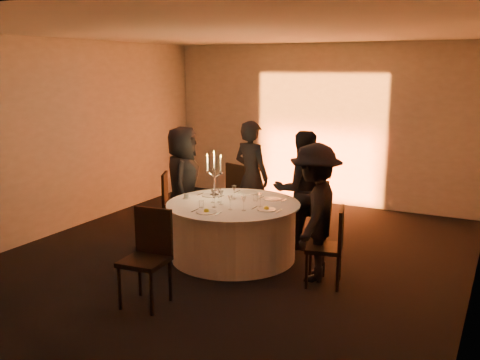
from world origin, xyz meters
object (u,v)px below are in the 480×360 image
at_px(banquet_table, 233,231).
at_px(chair_right, 331,242).
at_px(chair_front, 148,251).
at_px(coffee_cup, 187,196).
at_px(chair_back_left, 241,191).
at_px(chair_back_right, 313,207).
at_px(chair_left, 172,199).
at_px(guest_right, 315,212).
at_px(guest_back_right, 302,190).
at_px(guest_back_left, 251,176).
at_px(candelabra, 214,180).
at_px(guest_left, 183,182).

relative_size(banquet_table, chair_right, 1.88).
relative_size(chair_front, coffee_cup, 9.57).
xyz_separation_m(chair_back_left, chair_back_right, (1.33, -0.28, -0.05)).
distance_m(chair_left, coffee_cup, 1.05).
xyz_separation_m(chair_back_left, guest_right, (1.81, -1.58, 0.25)).
height_order(chair_front, guest_right, guest_right).
relative_size(banquet_table, chair_back_left, 1.73).
relative_size(banquet_table, guest_back_right, 1.06).
height_order(banquet_table, chair_front, chair_front).
bearing_deg(banquet_table, guest_back_left, 105.32).
bearing_deg(candelabra, banquet_table, -29.78).
relative_size(chair_front, guest_left, 0.62).
bearing_deg(banquet_table, chair_front, -95.50).
height_order(guest_left, candelabra, guest_left).
bearing_deg(chair_back_left, guest_back_right, 177.99).
height_order(guest_back_right, candelabra, guest_back_right).
xyz_separation_m(chair_back_right, guest_left, (-1.87, -0.59, 0.31)).
distance_m(chair_front, guest_back_right, 2.67).
bearing_deg(chair_back_left, guest_back_left, 173.05).
distance_m(guest_left, coffee_cup, 0.72).
height_order(chair_left, guest_back_left, guest_back_left).
distance_m(chair_left, chair_back_left, 1.13).
bearing_deg(guest_back_right, chair_left, -30.44).
bearing_deg(guest_left, chair_back_left, -55.83).
height_order(coffee_cup, candelabra, candelabra).
bearing_deg(chair_back_right, chair_left, -18.57).
distance_m(banquet_table, guest_back_left, 1.39).
bearing_deg(coffee_cup, chair_back_right, 39.11).
height_order(guest_left, guest_back_right, guest_left).
bearing_deg(chair_left, chair_back_left, -74.50).
xyz_separation_m(chair_left, chair_right, (2.90, -0.94, 0.01)).
bearing_deg(candelabra, guest_right, -14.97).
relative_size(chair_right, chair_front, 0.91).
bearing_deg(chair_left, chair_right, -134.18).
xyz_separation_m(guest_back_left, guest_right, (1.56, -1.45, -0.04)).
relative_size(chair_left, chair_back_left, 0.90).
distance_m(chair_left, chair_right, 3.05).
height_order(chair_front, candelabra, candelabra).
height_order(chair_back_left, guest_back_left, guest_back_left).
bearing_deg(chair_back_right, candelabra, 5.37).
relative_size(chair_back_right, chair_right, 1.00).
bearing_deg(guest_left, coffee_cup, -166.98).
height_order(chair_left, chair_front, chair_front).
height_order(chair_right, chair_front, chair_front).
height_order(guest_right, coffee_cup, guest_right).
height_order(chair_back_right, chair_front, chair_front).
xyz_separation_m(chair_back_right, chair_front, (-0.90, -2.78, 0.06)).
bearing_deg(guest_left, chair_right, -131.48).
bearing_deg(banquet_table, chair_left, 156.05).
distance_m(chair_left, chair_back_right, 2.22).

